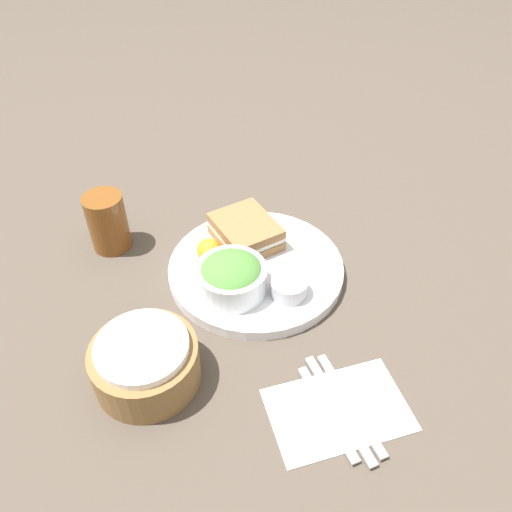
{
  "coord_description": "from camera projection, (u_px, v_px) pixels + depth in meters",
  "views": [
    {
      "loc": [
        -0.61,
        0.18,
        0.62
      ],
      "look_at": [
        0.0,
        0.0,
        0.04
      ],
      "focal_mm": 35.0,
      "sensor_mm": 36.0,
      "label": 1
    }
  ],
  "objects": [
    {
      "name": "ground_plane",
      "position": [
        256.0,
        273.0,
        0.89
      ],
      "size": [
        4.0,
        4.0,
        0.0
      ],
      "primitive_type": "plane",
      "color": "#4C4238"
    },
    {
      "name": "plate",
      "position": [
        256.0,
        269.0,
        0.88
      ],
      "size": [
        0.31,
        0.31,
        0.02
      ],
      "primitive_type": "cylinder",
      "color": "silver",
      "rests_on": "ground_plane"
    },
    {
      "name": "sandwich",
      "position": [
        244.0,
        232.0,
        0.91
      ],
      "size": [
        0.14,
        0.12,
        0.04
      ],
      "color": "olive",
      "rests_on": "plate"
    },
    {
      "name": "salad_bowl",
      "position": [
        231.0,
        276.0,
        0.81
      ],
      "size": [
        0.12,
        0.12,
        0.07
      ],
      "color": "white",
      "rests_on": "plate"
    },
    {
      "name": "dressing_cup",
      "position": [
        289.0,
        287.0,
        0.81
      ],
      "size": [
        0.06,
        0.06,
        0.03
      ],
      "primitive_type": "cylinder",
      "color": "#B7B7BC",
      "rests_on": "plate"
    },
    {
      "name": "orange_wedge",
      "position": [
        209.0,
        250.0,
        0.87
      ],
      "size": [
        0.04,
        0.04,
        0.04
      ],
      "primitive_type": "sphere",
      "color": "orange",
      "rests_on": "plate"
    },
    {
      "name": "drink_glass",
      "position": [
        108.0,
        222.0,
        0.91
      ],
      "size": [
        0.07,
        0.07,
        0.11
      ],
      "primitive_type": "cylinder",
      "color": "brown",
      "rests_on": "ground_plane"
    },
    {
      "name": "bread_basket",
      "position": [
        145.0,
        362.0,
        0.7
      ],
      "size": [
        0.15,
        0.15,
        0.08
      ],
      "color": "olive",
      "rests_on": "ground_plane"
    },
    {
      "name": "napkin",
      "position": [
        338.0,
        409.0,
        0.69
      ],
      "size": [
        0.12,
        0.19,
        0.0
      ],
      "primitive_type": "cube",
      "color": "white",
      "rests_on": "ground_plane"
    },
    {
      "name": "fork",
      "position": [
        350.0,
        403.0,
        0.69
      ],
      "size": [
        0.17,
        0.03,
        0.01
      ],
      "primitive_type": "cube",
      "rotation": [
        0.0,
        0.0,
        3.25
      ],
      "color": "silver",
      "rests_on": "napkin"
    },
    {
      "name": "knife",
      "position": [
        339.0,
        408.0,
        0.68
      ],
      "size": [
        0.18,
        0.03,
        0.01
      ],
      "primitive_type": "cube",
      "rotation": [
        0.0,
        0.0,
        3.25
      ],
      "color": "silver",
      "rests_on": "napkin"
    },
    {
      "name": "spoon",
      "position": [
        327.0,
        412.0,
        0.68
      ],
      "size": [
        0.15,
        0.03,
        0.01
      ],
      "primitive_type": "cube",
      "rotation": [
        0.0,
        0.0,
        3.25
      ],
      "color": "silver",
      "rests_on": "napkin"
    }
  ]
}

